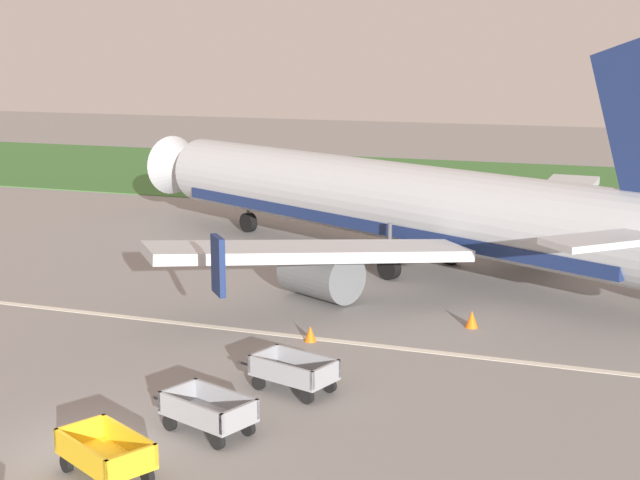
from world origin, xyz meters
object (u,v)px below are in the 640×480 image
(traffic_cone_near_plane, at_px, (472,319))
(airplane, at_px, (399,204))
(baggage_cart_far_end, at_px, (294,372))
(baggage_cart_third_in_row, at_px, (105,454))
(traffic_cone_mid_apron, at_px, (310,334))
(baggage_cart_fourth_in_row, at_px, (208,412))

(traffic_cone_near_plane, bearing_deg, airplane, 121.24)
(baggage_cart_far_end, height_order, traffic_cone_near_plane, baggage_cart_far_end)
(baggage_cart_third_in_row, height_order, traffic_cone_near_plane, baggage_cart_third_in_row)
(airplane, relative_size, baggage_cart_far_end, 9.70)
(airplane, relative_size, traffic_cone_mid_apron, 62.65)
(airplane, relative_size, baggage_cart_third_in_row, 10.01)
(baggage_cart_third_in_row, relative_size, baggage_cart_far_end, 0.97)
(airplane, bearing_deg, baggage_cart_fourth_in_row, -89.03)
(baggage_cart_fourth_in_row, xyz_separation_m, traffic_cone_mid_apron, (-0.21, 8.36, -0.32))
(baggage_cart_third_in_row, height_order, baggage_cart_fourth_in_row, same)
(airplane, bearing_deg, baggage_cart_far_end, -85.37)
(traffic_cone_near_plane, relative_size, traffic_cone_mid_apron, 1.14)
(baggage_cart_third_in_row, bearing_deg, baggage_cart_far_end, 72.73)
(traffic_cone_mid_apron, bearing_deg, baggage_cart_far_end, -75.27)
(traffic_cone_near_plane, bearing_deg, traffic_cone_mid_apron, -144.48)
(baggage_cart_third_in_row, relative_size, baggage_cart_fourth_in_row, 0.97)
(airplane, relative_size, traffic_cone_near_plane, 55.05)
(airplane, height_order, traffic_cone_mid_apron, airplane)
(airplane, height_order, traffic_cone_near_plane, airplane)
(baggage_cart_fourth_in_row, bearing_deg, airplane, 90.97)
(baggage_cart_fourth_in_row, relative_size, traffic_cone_mid_apron, 6.42)
(baggage_cart_fourth_in_row, relative_size, traffic_cone_near_plane, 5.64)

